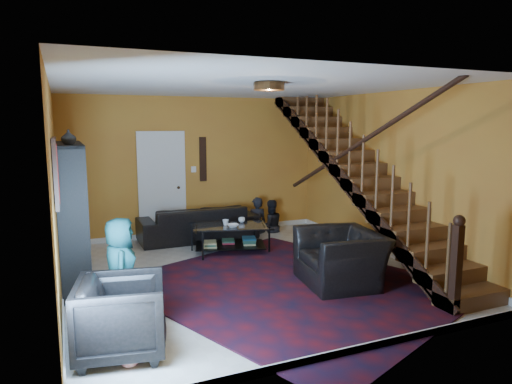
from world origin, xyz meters
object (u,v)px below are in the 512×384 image
at_px(bookshelf, 73,217).
at_px(sofa, 198,223).
at_px(coffee_table, 230,236).
at_px(armchair_left, 122,316).
at_px(armchair_right, 341,258).

relative_size(bookshelf, sofa, 0.87).
bearing_deg(bookshelf, coffee_table, 13.07).
xyz_separation_m(armchair_left, armchair_right, (3.10, 0.83, -0.01)).
xyz_separation_m(sofa, coffee_table, (0.27, -1.10, -0.05)).
bearing_deg(sofa, armchair_left, 64.41).
bearing_deg(armchair_right, bookshelf, -106.50).
relative_size(armchair_left, armchair_right, 0.73).
bearing_deg(armchair_right, armchair_left, -66.99).
distance_m(armchair_left, armchair_right, 3.21).
relative_size(sofa, armchair_left, 2.68).
xyz_separation_m(armchair_left, coffee_table, (2.22, 3.00, -0.11)).
relative_size(bookshelf, armchair_right, 1.70).
height_order(sofa, armchair_left, armchair_left).
distance_m(bookshelf, coffee_table, 2.73).
bearing_deg(bookshelf, armchair_right, -24.44).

